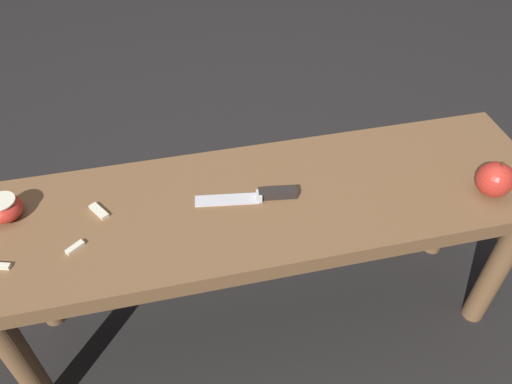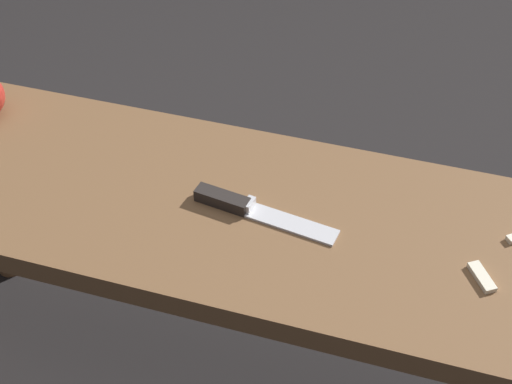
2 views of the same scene
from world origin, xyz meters
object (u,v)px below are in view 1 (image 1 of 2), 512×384
wooden_bench (267,221)px  apple_cut (4,209)px  knife (262,196)px  apple_whole (495,179)px

wooden_bench → apple_cut: (0.55, -0.07, 0.10)m
knife → wooden_bench: bearing=-174.4°
apple_whole → apple_cut: apple_whole is taller
knife → apple_whole: size_ratio=2.54×
wooden_bench → knife: size_ratio=5.69×
knife → apple_cut: bearing=1.4°
apple_whole → apple_cut: 1.04m
apple_whole → apple_cut: bearing=-8.8°
wooden_bench → knife: 0.08m
knife → apple_cut: size_ratio=3.00×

